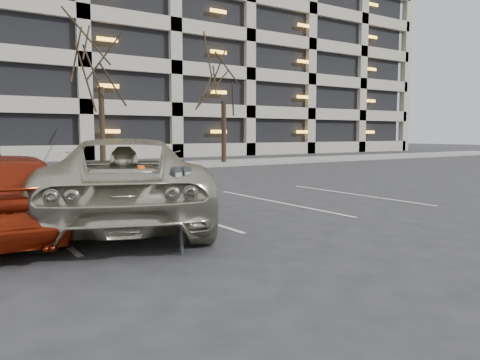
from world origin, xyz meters
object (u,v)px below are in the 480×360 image
at_px(tree_c, 99,36).
at_px(car_red, 3,194).
at_px(suv_silver, 125,181).
at_px(tree_d, 224,62).
at_px(parking_meter, 181,189).

bearing_deg(tree_c, car_red, -113.07).
bearing_deg(car_red, tree_c, -108.41).
bearing_deg(suv_silver, tree_c, -85.53).
relative_size(tree_d, car_red, 1.82).
relative_size(tree_c, car_red, 2.03).
xyz_separation_m(tree_d, parking_meter, (-11.16, -17.00, -4.80)).
bearing_deg(suv_silver, parking_meter, 106.75).
bearing_deg(parking_meter, suv_silver, 74.12).
height_order(parking_meter, car_red, car_red).
height_order(tree_c, car_red, tree_c).
bearing_deg(car_red, suv_silver, -171.51).
xyz_separation_m(tree_c, car_red, (-6.13, -14.39, -5.68)).
bearing_deg(tree_c, suv_silver, -105.66).
distance_m(tree_d, suv_silver, 18.66).
xyz_separation_m(suv_silver, car_red, (-2.14, -0.14, -0.08)).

